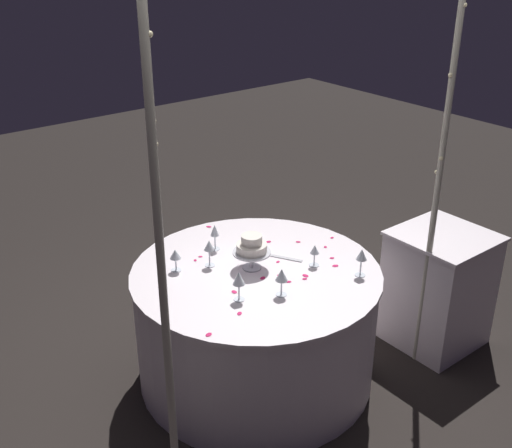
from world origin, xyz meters
The scene contains 35 objects.
ground_plane centered at (0.00, 0.00, 0.00)m, with size 12.00×12.00×0.00m, color black.
decorative_arch centered at (0.00, 0.52, 1.50)m, with size 1.84×0.06×2.35m.
main_table centered at (0.00, 0.00, 0.37)m, with size 1.45×1.45×0.73m.
side_table centered at (-1.15, 0.45, 0.39)m, with size 0.56×0.56×0.78m.
tiered_cake centered at (0.00, -0.04, 0.87)m, with size 0.22×0.22×0.21m.
wine_glass_0 centered at (-0.43, 0.41, 0.85)m, with size 0.06×0.06×0.17m.
wine_glass_1 centered at (0.36, -0.29, 0.83)m, with size 0.06×0.06×0.14m.
wine_glass_2 centered at (0.03, -0.36, 0.85)m, with size 0.06×0.06×0.17m.
wine_glass_3 centered at (-0.30, 0.16, 0.83)m, with size 0.06×0.06×0.13m.
wine_glass_4 centered at (0.06, 0.29, 0.85)m, with size 0.07×0.07×0.16m.
wine_glass_5 centered at (0.17, -0.22, 0.85)m, with size 0.06×0.06×0.16m.
wine_glass_6 centered at (0.26, 0.19, 0.85)m, with size 0.07×0.07×0.17m.
cake_knife centered at (-0.20, -0.06, 0.73)m, with size 0.16×0.27×0.01m.
rose_petal_0 centered at (-0.11, -0.13, 0.73)m, with size 0.04×0.03×0.00m, color #C61951.
rose_petal_1 centered at (-0.13, -0.29, 0.73)m, with size 0.03×0.02×0.00m, color #C61951.
rose_petal_2 centered at (0.24, 0.11, 0.73)m, with size 0.04×0.03×0.00m, color #C61951.
rose_petal_3 centered at (0.34, 0.30, 0.73)m, with size 0.03×0.02×0.00m, color #C61951.
rose_petal_4 centered at (-0.06, 0.21, 0.73)m, with size 0.03×0.02×0.00m, color #C61951.
rose_petal_5 centered at (-0.29, -0.24, 0.73)m, with size 0.04×0.03×0.00m, color #C61951.
rose_petal_6 centered at (-0.06, 0.13, 0.73)m, with size 0.04×0.03×0.00m, color #C61951.
rose_petal_7 centered at (0.02, 0.09, 0.73)m, with size 0.04×0.03×0.00m, color #C61951.
rose_petal_8 centered at (-0.52, 0.04, 0.73)m, with size 0.03×0.02×0.00m, color #C61951.
rose_petal_9 centered at (-0.20, -0.13, 0.73)m, with size 0.03×0.02×0.00m, color #C61951.
rose_petal_10 centered at (0.16, -0.34, 0.73)m, with size 0.03×0.02×0.00m, color #C61951.
rose_petal_11 centered at (-0.45, 0.16, 0.73)m, with size 0.03×0.02×0.00m, color #C61951.
rose_petal_12 centered at (0.21, -0.32, 0.73)m, with size 0.02×0.02×0.00m, color #C61951.
rose_petal_13 centered at (0.57, 0.35, 0.73)m, with size 0.04×0.03×0.00m, color #C61951.
rose_petal_14 centered at (-0.64, -0.03, 0.73)m, with size 0.03×0.02×0.00m, color #C61951.
rose_petal_15 centered at (-0.15, 0.24, 0.73)m, with size 0.03×0.02×0.00m, color #C61951.
rose_petal_16 centered at (-0.17, 0.00, 0.73)m, with size 0.03×0.02×0.00m, color #C61951.
rose_petal_17 centered at (-0.12, -0.31, 0.73)m, with size 0.03×0.02×0.00m, color #C61951.
rose_petal_18 centered at (-0.40, 0.24, 0.73)m, with size 0.04×0.03×0.00m, color #C61951.
rose_petal_19 centered at (-0.12, -0.65, 0.73)m, with size 0.03×0.02×0.00m, color #C61951.
rose_petal_20 centered at (-0.43, -0.12, 0.73)m, with size 0.03×0.02×0.00m, color #C61951.
rose_petal_21 centered at (-0.18, 0.22, 0.73)m, with size 0.04×0.03×0.00m, color #C61951.
Camera 1 is at (1.97, 2.49, 2.52)m, focal length 44.52 mm.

